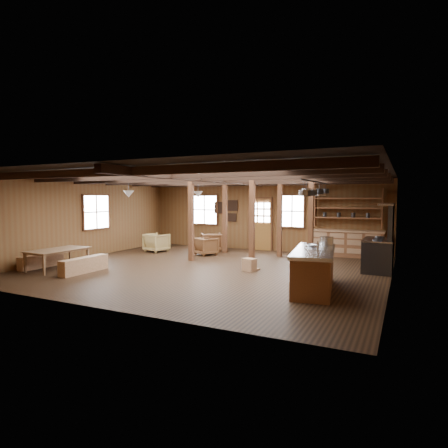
{
  "coord_description": "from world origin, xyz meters",
  "views": [
    {
      "loc": [
        5.3,
        -9.79,
        2.12
      ],
      "look_at": [
        0.08,
        0.9,
        1.29
      ],
      "focal_mm": 30.0,
      "sensor_mm": 36.0,
      "label": 1
    }
  ],
  "objects_px": {
    "armchair_b": "(206,246)",
    "armchair_a": "(211,242)",
    "kitchen_island": "(314,269)",
    "dining_table": "(59,259)",
    "armchair_c": "(157,243)",
    "commercial_range": "(380,249)"
  },
  "relations": [
    {
      "from": "commercial_range",
      "to": "dining_table",
      "type": "height_order",
      "value": "commercial_range"
    },
    {
      "from": "commercial_range",
      "to": "armchair_a",
      "type": "bearing_deg",
      "value": 167.37
    },
    {
      "from": "kitchen_island",
      "to": "armchair_c",
      "type": "relative_size",
      "value": 3.25
    },
    {
      "from": "kitchen_island",
      "to": "dining_table",
      "type": "distance_m",
      "value": 7.38
    },
    {
      "from": "armchair_c",
      "to": "armchair_a",
      "type": "bearing_deg",
      "value": -138.5
    },
    {
      "from": "kitchen_island",
      "to": "dining_table",
      "type": "bearing_deg",
      "value": 178.23
    },
    {
      "from": "armchair_a",
      "to": "armchair_c",
      "type": "xyz_separation_m",
      "value": [
        -1.88,
        -1.06,
        0.0
      ]
    },
    {
      "from": "armchair_b",
      "to": "armchair_a",
      "type": "bearing_deg",
      "value": -46.67
    },
    {
      "from": "armchair_b",
      "to": "armchair_c",
      "type": "xyz_separation_m",
      "value": [
        -2.16,
        -0.11,
        0.04
      ]
    },
    {
      "from": "dining_table",
      "to": "armchair_a",
      "type": "height_order",
      "value": "armchair_a"
    },
    {
      "from": "kitchen_island",
      "to": "commercial_range",
      "type": "distance_m",
      "value": 3.32
    },
    {
      "from": "dining_table",
      "to": "armchair_c",
      "type": "relative_size",
      "value": 2.16
    },
    {
      "from": "dining_table",
      "to": "armchair_c",
      "type": "xyz_separation_m",
      "value": [
        0.39,
        4.29,
        0.06
      ]
    },
    {
      "from": "dining_table",
      "to": "armchair_a",
      "type": "distance_m",
      "value": 5.81
    },
    {
      "from": "kitchen_island",
      "to": "armchair_a",
      "type": "bearing_deg",
      "value": 129.95
    },
    {
      "from": "dining_table",
      "to": "armchair_c",
      "type": "distance_m",
      "value": 4.31
    },
    {
      "from": "dining_table",
      "to": "armchair_b",
      "type": "height_order",
      "value": "armchair_b"
    },
    {
      "from": "kitchen_island",
      "to": "dining_table",
      "type": "height_order",
      "value": "kitchen_island"
    },
    {
      "from": "commercial_range",
      "to": "armchair_c",
      "type": "xyz_separation_m",
      "value": [
        -8.15,
        0.35,
        -0.27
      ]
    },
    {
      "from": "armchair_a",
      "to": "armchair_b",
      "type": "xyz_separation_m",
      "value": [
        0.28,
        -0.95,
        -0.04
      ]
    },
    {
      "from": "kitchen_island",
      "to": "dining_table",
      "type": "relative_size",
      "value": 1.51
    },
    {
      "from": "kitchen_island",
      "to": "dining_table",
      "type": "xyz_separation_m",
      "value": [
        -7.33,
        -0.85,
        -0.17
      ]
    }
  ]
}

